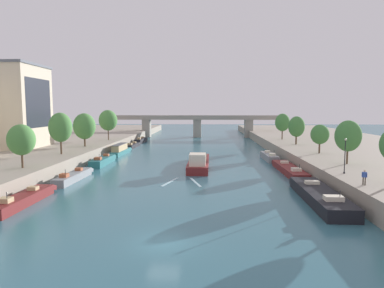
% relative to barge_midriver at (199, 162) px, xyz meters
% --- Properties ---
extents(ground_plane, '(400.00, 400.00, 0.00)m').
position_rel_barge_midriver_xyz_m(ground_plane, '(-1.96, -34.30, -0.96)').
color(ground_plane, '#336675').
extents(quay_left, '(36.00, 170.00, 2.37)m').
position_rel_barge_midriver_xyz_m(quay_left, '(-38.40, 20.70, 0.22)').
color(quay_left, gray).
rests_on(quay_left, ground).
extents(quay_right, '(36.00, 170.00, 2.37)m').
position_rel_barge_midriver_xyz_m(quay_right, '(34.48, 20.70, 0.22)').
color(quay_right, gray).
rests_on(quay_right, ground).
extents(barge_midriver, '(3.73, 17.82, 3.14)m').
position_rel_barge_midriver_xyz_m(barge_midriver, '(0.00, 0.00, 0.00)').
color(barge_midriver, maroon).
rests_on(barge_midriver, ground).
extents(wake_behind_barge, '(5.60, 5.92, 0.03)m').
position_rel_barge_midriver_xyz_m(wake_behind_barge, '(-2.01, -12.14, -0.95)').
color(wake_behind_barge, '#A5D1DB').
rests_on(wake_behind_barge, ground).
extents(moored_boat_left_near, '(2.30, 11.61, 2.21)m').
position_rel_barge_midriver_xyz_m(moored_boat_left_near, '(-18.53, -24.23, -0.38)').
color(moored_boat_left_near, maroon).
rests_on(moored_boat_left_near, ground).
extents(moored_boat_left_downstream, '(2.22, 11.05, 2.18)m').
position_rel_barge_midriver_xyz_m(moored_boat_left_downstream, '(-17.92, -11.55, -0.39)').
color(moored_boat_left_downstream, gray).
rests_on(moored_boat_left_downstream, ground).
extents(moored_boat_left_end, '(2.16, 10.86, 2.39)m').
position_rel_barge_midriver_xyz_m(moored_boat_left_end, '(-17.91, 2.84, -0.28)').
color(moored_boat_left_end, '#23666B').
rests_on(moored_boat_left_end, ground).
extents(moored_boat_left_gap_after, '(2.33, 12.44, 2.40)m').
position_rel_barge_midriver_xyz_m(moored_boat_left_gap_after, '(-18.11, 16.65, 0.04)').
color(moored_boat_left_gap_after, '#23666B').
rests_on(moored_boat_left_gap_after, ground).
extents(moored_boat_left_upstream, '(2.34, 10.20, 2.07)m').
position_rel_barge_midriver_xyz_m(moored_boat_left_upstream, '(-18.39, 30.96, -0.44)').
color(moored_boat_left_upstream, black).
rests_on(moored_boat_left_upstream, ground).
extents(moored_boat_left_far, '(2.08, 10.56, 2.41)m').
position_rel_barge_midriver_xyz_m(moored_boat_left_far, '(-18.41, 43.16, -0.27)').
color(moored_boat_left_far, black).
rests_on(moored_boat_left_far, ground).
extents(moored_boat_right_downstream, '(3.62, 16.09, 2.43)m').
position_rel_barge_midriver_xyz_m(moored_boat_right_downstream, '(14.02, -21.73, -0.27)').
color(moored_boat_right_downstream, black).
rests_on(moored_boat_right_downstream, ground).
extents(moored_boat_right_second, '(2.75, 15.63, 2.15)m').
position_rel_barge_midriver_xyz_m(moored_boat_right_second, '(14.74, -4.27, -0.41)').
color(moored_boat_right_second, maroon).
rests_on(moored_boat_right_second, ground).
extents(moored_boat_right_lone, '(2.18, 10.45, 2.39)m').
position_rel_barge_midriver_xyz_m(moored_boat_right_lone, '(14.01, 9.34, -0.28)').
color(moored_boat_right_lone, gray).
rests_on(moored_boat_right_lone, ground).
extents(tree_left_nearest, '(3.64, 3.64, 5.92)m').
position_rel_barge_midriver_xyz_m(tree_left_nearest, '(-23.56, -14.90, 5.22)').
color(tree_left_nearest, brown).
rests_on(tree_left_nearest, quay_left).
extents(tree_left_past_mid, '(4.00, 4.00, 7.29)m').
position_rel_barge_midriver_xyz_m(tree_left_past_mid, '(-24.25, -0.71, 6.11)').
color(tree_left_past_mid, brown).
rests_on(tree_left_past_mid, quay_left).
extents(tree_left_third, '(4.62, 4.62, 6.99)m').
position_rel_barge_midriver_xyz_m(tree_left_third, '(-24.41, 11.61, 5.65)').
color(tree_left_third, brown).
rests_on(tree_left_third, quay_left).
extents(tree_left_by_lamp, '(4.61, 4.61, 7.61)m').
position_rel_barge_midriver_xyz_m(tree_left_by_lamp, '(-23.56, 26.35, 6.40)').
color(tree_left_by_lamp, brown).
rests_on(tree_left_by_lamp, quay_left).
extents(tree_right_end_of_row, '(3.69, 3.69, 6.33)m').
position_rel_barge_midriver_xyz_m(tree_right_end_of_row, '(21.74, -9.69, 5.47)').
color(tree_right_end_of_row, brown).
rests_on(tree_right_end_of_row, quay_right).
extents(tree_right_midway, '(3.23, 3.23, 5.16)m').
position_rel_barge_midriver_xyz_m(tree_right_midway, '(21.61, 2.27, 4.79)').
color(tree_right_midway, brown).
rests_on(tree_right_midway, quay_right).
extents(tree_right_second, '(3.60, 3.60, 6.26)m').
position_rel_barge_midriver_xyz_m(tree_right_second, '(21.40, 17.60, 5.36)').
color(tree_right_second, brown).
rests_on(tree_right_second, quay_right).
extents(tree_right_third, '(3.76, 3.76, 6.66)m').
position_rel_barge_midriver_xyz_m(tree_right_third, '(20.97, 29.95, 5.79)').
color(tree_right_third, brown).
rests_on(tree_right_third, quay_right).
extents(lamppost_right_bank, '(0.28, 0.28, 4.37)m').
position_rel_barge_midriver_xyz_m(lamppost_right_bank, '(18.42, -17.20, 3.81)').
color(lamppost_right_bank, black).
rests_on(lamppost_right_bank, quay_right).
extents(building_left_far_end, '(15.34, 13.28, 17.02)m').
position_rel_barge_midriver_xyz_m(building_left_far_end, '(-40.38, 9.48, 9.93)').
color(building_left_far_end, beige).
rests_on(building_left_far_end, quay_left).
extents(bridge_far, '(60.87, 4.40, 7.83)m').
position_rel_barge_midriver_xyz_m(bridge_far, '(-1.96, 64.44, 4.01)').
color(bridge_far, gray).
rests_on(bridge_far, ground).
extents(person_on_quay, '(0.47, 0.35, 1.62)m').
position_rel_barge_midriver_xyz_m(person_on_quay, '(17.92, -23.72, 2.33)').
color(person_on_quay, '#473D33').
rests_on(person_on_quay, quay_right).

